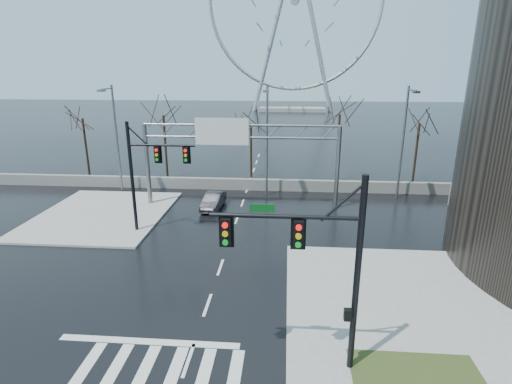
# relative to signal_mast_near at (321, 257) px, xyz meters

# --- Properties ---
(ground) EXTENTS (260.00, 260.00, 0.00)m
(ground) POSITION_rel_signal_mast_near_xyz_m (-5.14, 4.04, -4.87)
(ground) COLOR black
(ground) RESTS_ON ground
(sidewalk_right_ext) EXTENTS (12.00, 10.00, 0.15)m
(sidewalk_right_ext) POSITION_rel_signal_mast_near_xyz_m (4.86, 6.04, -4.80)
(sidewalk_right_ext) COLOR gray
(sidewalk_right_ext) RESTS_ON ground
(sidewalk_far) EXTENTS (10.00, 12.00, 0.15)m
(sidewalk_far) POSITION_rel_signal_mast_near_xyz_m (-16.14, 16.04, -4.80)
(sidewalk_far) COLOR gray
(sidewalk_far) RESTS_ON ground
(barrier_wall) EXTENTS (52.00, 0.50, 1.10)m
(barrier_wall) POSITION_rel_signal_mast_near_xyz_m (-5.14, 24.04, -4.32)
(barrier_wall) COLOR slate
(barrier_wall) RESTS_ON ground
(signal_mast_near) EXTENTS (5.52, 0.41, 8.00)m
(signal_mast_near) POSITION_rel_signal_mast_near_xyz_m (0.00, 0.00, 0.00)
(signal_mast_near) COLOR black
(signal_mast_near) RESTS_ON ground
(signal_mast_far) EXTENTS (4.72, 0.41, 8.00)m
(signal_mast_far) POSITION_rel_signal_mast_near_xyz_m (-11.01, 13.00, -0.04)
(signal_mast_far) COLOR black
(signal_mast_far) RESTS_ON ground
(sign_gantry) EXTENTS (16.36, 0.40, 7.60)m
(sign_gantry) POSITION_rel_signal_mast_near_xyz_m (-5.52, 19.00, 0.31)
(sign_gantry) COLOR slate
(sign_gantry) RESTS_ON ground
(streetlight_left) EXTENTS (0.50, 2.55, 10.00)m
(streetlight_left) POSITION_rel_signal_mast_near_xyz_m (-17.14, 22.20, 1.01)
(streetlight_left) COLOR slate
(streetlight_left) RESTS_ON ground
(streetlight_mid) EXTENTS (0.50, 2.55, 10.00)m
(streetlight_mid) POSITION_rel_signal_mast_near_xyz_m (-3.14, 22.20, 1.01)
(streetlight_mid) COLOR slate
(streetlight_mid) RESTS_ON ground
(streetlight_right) EXTENTS (0.50, 2.55, 10.00)m
(streetlight_right) POSITION_rel_signal_mast_near_xyz_m (8.86, 22.20, 1.01)
(streetlight_right) COLOR slate
(streetlight_right) RESTS_ON ground
(tree_far_left) EXTENTS (3.50, 3.50, 7.00)m
(tree_far_left) POSITION_rel_signal_mast_near_xyz_m (-23.14, 28.04, 0.70)
(tree_far_left) COLOR black
(tree_far_left) RESTS_ON ground
(tree_left) EXTENTS (3.75, 3.75, 7.50)m
(tree_left) POSITION_rel_signal_mast_near_xyz_m (-14.14, 27.54, 1.10)
(tree_left) COLOR black
(tree_left) RESTS_ON ground
(tree_center) EXTENTS (3.25, 3.25, 6.50)m
(tree_center) POSITION_rel_signal_mast_near_xyz_m (-5.14, 28.54, 0.30)
(tree_center) COLOR black
(tree_center) RESTS_ON ground
(tree_right) EXTENTS (3.90, 3.90, 7.80)m
(tree_right) POSITION_rel_signal_mast_near_xyz_m (3.86, 27.54, 1.34)
(tree_right) COLOR black
(tree_right) RESTS_ON ground
(tree_far_right) EXTENTS (3.40, 3.40, 6.80)m
(tree_far_right) POSITION_rel_signal_mast_near_xyz_m (11.86, 28.04, 0.54)
(tree_far_right) COLOR black
(tree_far_right) RESTS_ON ground
(ferris_wheel) EXTENTS (45.00, 6.00, 50.91)m
(ferris_wheel) POSITION_rel_signal_mast_near_xyz_m (-0.14, 99.04, 21.26)
(ferris_wheel) COLOR gray
(ferris_wheel) RESTS_ON ground
(car) EXTENTS (1.71, 4.09, 1.31)m
(car) POSITION_rel_signal_mast_near_xyz_m (-7.45, 18.45, -4.22)
(car) COLOR black
(car) RESTS_ON ground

